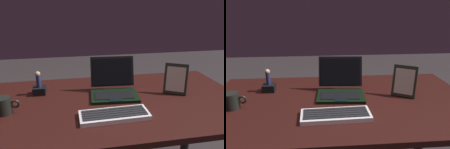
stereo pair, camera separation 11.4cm
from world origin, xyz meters
The scene contains 7 objects.
desk centered at (0.00, 0.00, 0.62)m, with size 1.48×0.81×0.73m.
laptop_front centered at (0.01, 0.07, 0.77)m, with size 0.28×0.26×0.21m.
external_keyboard centered at (-0.04, -0.18, 0.74)m, with size 0.33×0.14×0.03m.
photo_frame centered at (0.37, 0.03, 0.82)m, with size 0.14×0.11×0.18m.
figurine_stand centered at (-0.42, 0.17, 0.75)m, with size 0.07×0.07×0.04m, color black.
figurine centered at (-0.42, 0.17, 0.82)m, with size 0.03×0.03×0.10m.
coffee_mug centered at (-0.56, -0.05, 0.77)m, with size 0.12×0.08×0.08m.
Camera 1 is at (-0.22, -1.09, 1.26)m, focal length 35.10 mm.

